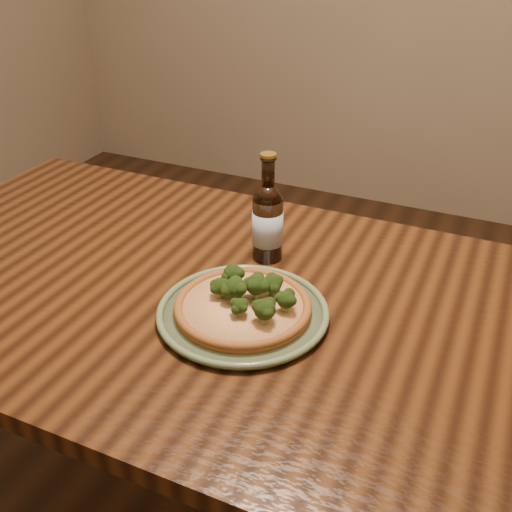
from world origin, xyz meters
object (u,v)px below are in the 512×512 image
at_px(table, 212,323).
at_px(pizza, 244,304).
at_px(beer_bottle, 268,221).
at_px(plate, 243,312).

height_order(table, pizza, pizza).
distance_m(table, beer_bottle, 0.25).
bearing_deg(plate, table, 149.18).
height_order(plate, beer_bottle, beer_bottle).
bearing_deg(table, pizza, -29.65).
relative_size(plate, pizza, 1.26).
relative_size(pizza, beer_bottle, 1.07).
xyz_separation_m(table, plate, (0.11, -0.06, 0.10)).
bearing_deg(pizza, beer_bottle, 102.23).
bearing_deg(plate, beer_bottle, 101.71).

